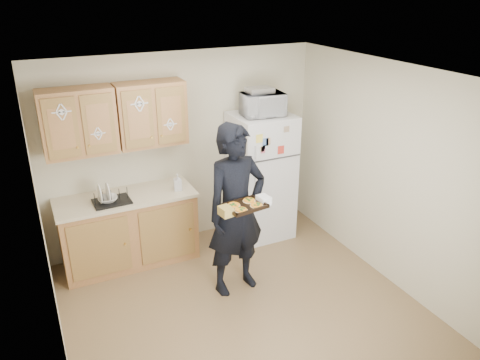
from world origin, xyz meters
name	(u,v)px	position (x,y,z in m)	size (l,w,h in m)	color
floor	(244,310)	(0.00, 0.00, 0.00)	(3.60, 3.60, 0.00)	brown
ceiling	(245,76)	(0.00, 0.00, 2.50)	(3.60, 3.60, 0.00)	silver
wall_back	(183,150)	(0.00, 1.80, 1.25)	(3.60, 0.04, 2.50)	beige
wall_front	(366,317)	(0.00, -1.80, 1.25)	(3.60, 0.04, 2.50)	beige
wall_left	(46,248)	(-1.80, 0.00, 1.25)	(0.04, 3.60, 2.50)	beige
wall_right	(388,175)	(1.80, 0.00, 1.25)	(0.04, 3.60, 2.50)	beige
refrigerator	(261,176)	(0.95, 1.43, 0.85)	(0.75, 0.70, 1.70)	silver
base_cabinet	(129,231)	(-0.85, 1.48, 0.43)	(1.60, 0.60, 0.86)	olive
countertop	(126,198)	(-0.85, 1.48, 0.88)	(1.64, 0.64, 0.04)	beige
upper_cab_left	(78,122)	(-1.25, 1.61, 1.83)	(0.80, 0.33, 0.75)	olive
upper_cab_right	(151,114)	(-0.43, 1.61, 1.83)	(0.80, 0.33, 0.75)	olive
cereal_box	(283,208)	(1.47, 1.67, 0.16)	(0.20, 0.07, 0.32)	#EABF52
person	(236,211)	(0.12, 0.43, 0.97)	(0.71, 0.47, 1.95)	black
baking_tray	(245,206)	(0.08, 0.13, 1.17)	(0.40, 0.29, 0.04)	black
pizza_front_left	(241,210)	(-0.01, 0.05, 1.18)	(0.13, 0.13, 0.02)	orange
pizza_front_right	(257,205)	(0.18, 0.08, 1.18)	(0.13, 0.13, 0.02)	orange
pizza_back_left	(234,205)	(-0.02, 0.19, 1.18)	(0.13, 0.13, 0.02)	orange
pizza_back_right	(249,200)	(0.16, 0.21, 1.18)	(0.13, 0.13, 0.02)	orange
microwave	(263,104)	(0.93, 1.38, 1.84)	(0.52, 0.35, 0.29)	silver
foil_pan	(260,90)	(0.90, 1.41, 2.02)	(0.32, 0.22, 0.07)	silver
dish_rack	(111,196)	(-1.03, 1.38, 0.98)	(0.42, 0.31, 0.17)	black
bowl	(108,199)	(-1.07, 1.38, 0.95)	(0.22, 0.22, 0.05)	silver
soap_bottle	(178,182)	(-0.22, 1.38, 1.00)	(0.09, 0.10, 0.21)	silver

